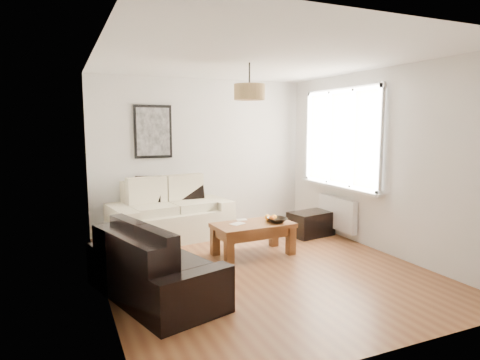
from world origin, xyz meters
name	(u,v)px	position (x,y,z in m)	size (l,w,h in m)	color
floor	(259,266)	(0.00, 0.00, 0.00)	(4.50, 4.50, 0.00)	brown
ceiling	(260,59)	(0.00, 0.00, 2.60)	(3.80, 4.50, 0.00)	white
wall_back	(202,154)	(0.00, 2.25, 1.30)	(3.80, 0.04, 2.60)	silver
wall_front	(391,193)	(0.00, -2.25, 1.30)	(3.80, 0.04, 2.60)	silver
wall_left	(100,173)	(-1.90, 0.00, 1.30)	(0.04, 4.50, 2.60)	silver
wall_right	(378,161)	(1.90, 0.00, 1.30)	(0.04, 4.50, 2.60)	silver
window_bay	(342,138)	(1.86, 0.80, 1.60)	(0.14, 1.90, 1.60)	white
radiator	(337,213)	(1.82, 0.80, 0.38)	(0.10, 0.90, 0.52)	white
poster	(153,132)	(-0.85, 2.22, 1.70)	(0.62, 0.04, 0.87)	black
pendant_shade	(249,92)	(0.00, 0.30, 2.23)	(0.40, 0.40, 0.20)	tan
loveseat_cream	(171,210)	(-0.70, 1.78, 0.46)	(1.85, 1.01, 0.92)	#BCB497
sofa_leather	(154,263)	(-1.43, -0.41, 0.36)	(1.68, 0.82, 0.73)	black
coffee_table	(253,239)	(0.14, 0.47, 0.22)	(1.10, 0.60, 0.45)	brown
ottoman	(311,224)	(1.45, 1.01, 0.20)	(0.69, 0.44, 0.39)	black
cushion_left	(149,189)	(-0.99, 2.00, 0.78)	(0.42, 0.13, 0.42)	black
cushion_right	(191,188)	(-0.28, 2.00, 0.77)	(0.40, 0.12, 0.40)	black
fruit_bowl	(277,220)	(0.48, 0.39, 0.48)	(0.27, 0.27, 0.07)	black
orange_a	(272,218)	(0.44, 0.48, 0.49)	(0.08, 0.08, 0.08)	orange
orange_b	(274,217)	(0.50, 0.52, 0.49)	(0.08, 0.08, 0.08)	orange
orange_c	(268,217)	(0.42, 0.55, 0.49)	(0.09, 0.09, 0.09)	orange
papers	(238,224)	(-0.07, 0.52, 0.45)	(0.20, 0.14, 0.01)	silver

